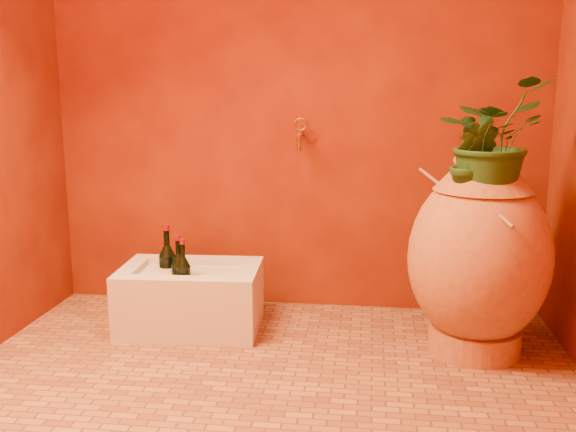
# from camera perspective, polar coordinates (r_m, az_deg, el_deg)

# --- Properties ---
(floor) EXTENTS (2.50, 2.50, 0.00)m
(floor) POSITION_cam_1_polar(r_m,az_deg,el_deg) (2.55, -2.10, -15.10)
(floor) COLOR #9B6032
(floor) RESTS_ON ground
(wall_back) EXTENTS (2.50, 0.02, 2.50)m
(wall_back) POSITION_cam_1_polar(r_m,az_deg,el_deg) (3.27, 0.69, 13.38)
(wall_back) COLOR #5E1305
(wall_back) RESTS_ON ground
(amphora) EXTENTS (0.61, 0.61, 0.86)m
(amphora) POSITION_cam_1_polar(r_m,az_deg,el_deg) (2.85, 16.61, -3.48)
(amphora) COLOR #B16C32
(amphora) RESTS_ON floor
(stone_basin) EXTENTS (0.67, 0.47, 0.30)m
(stone_basin) POSITION_cam_1_polar(r_m,az_deg,el_deg) (3.12, -8.62, -7.29)
(stone_basin) COLOR beige
(stone_basin) RESTS_ON floor
(wine_bottle_a) EXTENTS (0.08, 0.08, 0.34)m
(wine_bottle_a) POSITION_cam_1_polar(r_m,az_deg,el_deg) (3.09, -10.64, -4.74)
(wine_bottle_a) COLOR black
(wine_bottle_a) RESTS_ON stone_basin
(wine_bottle_b) EXTENTS (0.08, 0.08, 0.31)m
(wine_bottle_b) POSITION_cam_1_polar(r_m,az_deg,el_deg) (3.02, -9.64, -5.34)
(wine_bottle_b) COLOR black
(wine_bottle_b) RESTS_ON stone_basin
(wine_bottle_c) EXTENTS (0.07, 0.07, 0.29)m
(wine_bottle_c) POSITION_cam_1_polar(r_m,az_deg,el_deg) (3.00, -9.27, -5.54)
(wine_bottle_c) COLOR black
(wine_bottle_c) RESTS_ON stone_basin
(wall_tap) EXTENTS (0.07, 0.14, 0.16)m
(wall_tap) POSITION_cam_1_polar(r_m,az_deg,el_deg) (3.20, 1.11, 7.43)
(wall_tap) COLOR #9B6823
(wall_tap) RESTS_ON wall_back
(plant_main) EXTENTS (0.58, 0.58, 0.49)m
(plant_main) POSITION_cam_1_polar(r_m,az_deg,el_deg) (2.75, 17.64, 6.56)
(plant_main) COLOR #194016
(plant_main) RESTS_ON amphora
(plant_side) EXTENTS (0.23, 0.22, 0.33)m
(plant_side) POSITION_cam_1_polar(r_m,az_deg,el_deg) (2.69, 16.09, 4.59)
(plant_side) COLOR #194016
(plant_side) RESTS_ON amphora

